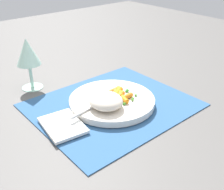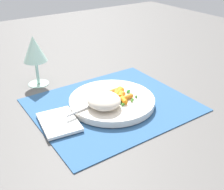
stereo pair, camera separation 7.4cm
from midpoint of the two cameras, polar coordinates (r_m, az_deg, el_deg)
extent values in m
plane|color=#565451|center=(0.81, 2.64, -2.21)|extent=(2.40, 2.40, 0.00)
cube|color=#2D5684|center=(0.80, 2.64, -2.03)|extent=(0.44, 0.37, 0.01)
cylinder|color=silver|center=(0.80, 2.66, -1.28)|extent=(0.24, 0.24, 0.02)
ellipsoid|color=beige|center=(0.74, 1.19, -1.20)|extent=(0.09, 0.10, 0.04)
cylinder|color=orange|center=(0.79, 4.25, -0.19)|extent=(0.04, 0.02, 0.02)
cylinder|color=orange|center=(0.80, 3.30, 0.09)|extent=(0.04, 0.05, 0.02)
cylinder|color=orange|center=(0.78, 5.49, -0.65)|extent=(0.05, 0.02, 0.01)
cylinder|color=orange|center=(0.80, 4.33, 0.36)|extent=(0.04, 0.05, 0.02)
cylinder|color=orange|center=(0.80, 4.08, 0.16)|extent=(0.05, 0.04, 0.02)
cylinder|color=orange|center=(0.77, 4.95, -0.93)|extent=(0.02, 0.04, 0.01)
cylinder|color=orange|center=(0.81, 2.42, 0.50)|extent=(0.05, 0.02, 0.01)
sphere|color=#4D993F|center=(0.80, 7.63, -0.35)|extent=(0.01, 0.01, 0.01)
sphere|color=green|center=(0.76, 4.12, -1.69)|extent=(0.01, 0.01, 0.01)
sphere|color=green|center=(0.78, 6.83, -1.25)|extent=(0.01, 0.01, 0.01)
sphere|color=#4DA03A|center=(0.78, 6.97, -0.95)|extent=(0.01, 0.01, 0.01)
sphere|color=green|center=(0.82, 2.78, 0.74)|extent=(0.01, 0.01, 0.01)
sphere|color=#489735|center=(0.76, 5.21, -1.87)|extent=(0.01, 0.01, 0.01)
sphere|color=green|center=(0.76, 4.80, -2.07)|extent=(0.01, 0.01, 0.01)
sphere|color=#529C32|center=(0.81, 2.78, 0.16)|extent=(0.01, 0.01, 0.01)
sphere|color=#5AB347|center=(0.82, 4.15, 0.55)|extent=(0.01, 0.01, 0.01)
sphere|color=green|center=(0.78, 4.32, -0.96)|extent=(0.01, 0.01, 0.01)
sphere|color=#5B9941|center=(0.82, 3.91, 0.65)|extent=(0.01, 0.01, 0.01)
sphere|color=green|center=(0.83, 5.86, 0.82)|extent=(0.01, 0.01, 0.01)
sphere|color=green|center=(0.82, 5.76, 0.59)|extent=(0.01, 0.01, 0.01)
sphere|color=#43953E|center=(0.80, 1.83, -0.11)|extent=(0.01, 0.01, 0.01)
cube|color=silver|center=(0.80, 3.29, -0.25)|extent=(0.05, 0.02, 0.01)
cube|color=silver|center=(0.75, -1.89, -2.48)|extent=(0.14, 0.02, 0.01)
cylinder|color=#B2E0CC|center=(0.95, -12.65, 2.30)|extent=(0.07, 0.07, 0.00)
cylinder|color=#B2E0CC|center=(0.93, -12.92, 4.55)|extent=(0.01, 0.01, 0.08)
cone|color=#B2E0CC|center=(0.91, -13.46, 9.18)|extent=(0.08, 0.08, 0.08)
cube|color=white|center=(0.72, -7.94, -5.59)|extent=(0.11, 0.13, 0.01)
camera|label=1|loc=(0.04, -87.31, 1.46)|focal=44.57mm
camera|label=2|loc=(0.04, 92.69, -1.46)|focal=44.57mm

